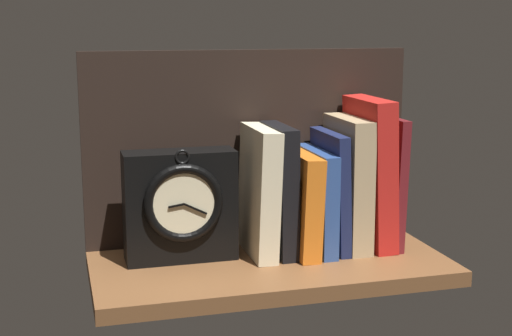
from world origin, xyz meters
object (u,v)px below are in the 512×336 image
(book_cream_twain, at_px, (259,191))
(book_maroon_dawkins, at_px, (385,180))
(book_black_skeptic, at_px, (279,190))
(framed_clock, at_px, (180,205))
(book_blue_modern, at_px, (316,200))
(book_red_requiem, at_px, (370,172))
(book_navy_bierce, at_px, (330,190))
(book_tan_shortstories, at_px, (348,183))
(book_orange_pandolfini, at_px, (298,202))

(book_cream_twain, bearing_deg, book_maroon_dawkins, 0.00)
(book_black_skeptic, xyz_separation_m, framed_clock, (-0.17, 0.00, -0.02))
(book_blue_modern, height_order, book_red_requiem, book_red_requiem)
(book_cream_twain, height_order, book_maroon_dawkins, book_maroon_dawkins)
(book_black_skeptic, relative_size, framed_clock, 1.15)
(book_navy_bierce, height_order, book_tan_shortstories, book_tan_shortstories)
(framed_clock, bearing_deg, book_blue_modern, -0.12)
(book_blue_modern, xyz_separation_m, book_maroon_dawkins, (0.13, 0.00, 0.03))
(book_orange_pandolfini, distance_m, book_red_requiem, 0.14)
(book_orange_pandolfini, height_order, framed_clock, framed_clock)
(book_red_requiem, bearing_deg, book_black_skeptic, 180.00)
(book_red_requiem, bearing_deg, book_orange_pandolfini, 180.00)
(book_orange_pandolfini, bearing_deg, book_black_skeptic, 180.00)
(book_tan_shortstories, bearing_deg, book_black_skeptic, 180.00)
(framed_clock, bearing_deg, book_maroon_dawkins, -0.08)
(book_maroon_dawkins, bearing_deg, book_cream_twain, 180.00)
(book_cream_twain, height_order, framed_clock, book_cream_twain)
(book_blue_modern, xyz_separation_m, book_navy_bierce, (0.03, 0.00, 0.02))
(book_cream_twain, height_order, book_red_requiem, book_red_requiem)
(book_tan_shortstories, xyz_separation_m, book_red_requiem, (0.04, 0.00, 0.02))
(book_tan_shortstories, relative_size, book_maroon_dawkins, 1.00)
(book_tan_shortstories, relative_size, framed_clock, 1.19)
(book_black_skeptic, height_order, book_red_requiem, book_red_requiem)
(book_navy_bierce, bearing_deg, book_maroon_dawkins, 0.00)
(book_orange_pandolfini, xyz_separation_m, book_red_requiem, (0.13, 0.00, 0.04))
(book_orange_pandolfini, bearing_deg, book_tan_shortstories, 0.00)
(book_cream_twain, relative_size, book_maroon_dawkins, 0.95)
(book_navy_bierce, relative_size, book_red_requiem, 0.79)
(book_tan_shortstories, xyz_separation_m, book_maroon_dawkins, (0.07, 0.00, -0.00))
(book_black_skeptic, bearing_deg, book_cream_twain, 180.00)
(book_cream_twain, relative_size, book_navy_bierce, 1.06)
(book_black_skeptic, relative_size, book_blue_modern, 1.26)
(book_black_skeptic, height_order, book_blue_modern, book_black_skeptic)
(book_navy_bierce, xyz_separation_m, book_tan_shortstories, (0.03, 0.00, 0.01))
(framed_clock, bearing_deg, book_orange_pandolfini, -0.14)
(book_blue_modern, bearing_deg, framed_clock, 179.88)
(book_tan_shortstories, bearing_deg, book_blue_modern, 180.00)
(book_orange_pandolfini, distance_m, book_blue_modern, 0.03)
(book_black_skeptic, xyz_separation_m, book_orange_pandolfini, (0.03, 0.00, -0.02))
(book_red_requiem, relative_size, book_maroon_dawkins, 1.14)
(book_cream_twain, distance_m, book_red_requiem, 0.20)
(book_orange_pandolfini, distance_m, book_navy_bierce, 0.06)
(book_orange_pandolfini, distance_m, framed_clock, 0.20)
(book_orange_pandolfini, xyz_separation_m, framed_clock, (-0.20, 0.00, 0.01))
(book_maroon_dawkins, bearing_deg, book_navy_bierce, 180.00)
(book_black_skeptic, bearing_deg, book_navy_bierce, 0.00)
(book_cream_twain, xyz_separation_m, framed_clock, (-0.13, 0.00, -0.02))
(book_black_skeptic, bearing_deg, book_maroon_dawkins, 0.00)
(book_black_skeptic, xyz_separation_m, book_tan_shortstories, (0.12, 0.00, 0.00))
(book_black_skeptic, distance_m, framed_clock, 0.17)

